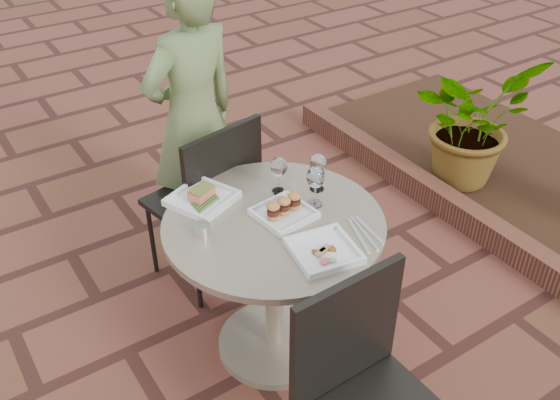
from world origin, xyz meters
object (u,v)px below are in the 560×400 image
chair_near (364,384)px  plate_sliders (284,210)px  diner (193,119)px  chair_far (211,193)px  plate_salmon (202,198)px  cafe_table (274,267)px  plate_tuna (324,250)px

chair_near → plate_sliders: (0.16, 0.72, 0.21)m
chair_near → diner: bearing=81.2°
plate_sliders → chair_far: bearing=95.7°
chair_near → plate_salmon: chair_near is taller
plate_sliders → diner: bearing=87.2°
cafe_table → plate_tuna: size_ratio=3.32×
cafe_table → plate_tuna: 0.38m
cafe_table → chair_far: chair_far is taller
chair_far → plate_salmon: 0.38m
cafe_table → diner: 0.94m
plate_salmon → diner: bearing=66.2°
diner → cafe_table: bearing=72.4°
plate_salmon → plate_tuna: plate_salmon is taller
cafe_table → chair_near: (-0.11, -0.72, 0.07)m
plate_sliders → chair_near: bearing=-102.6°
chair_far → diner: diner is taller
cafe_table → plate_salmon: (-0.18, 0.28, 0.26)m
chair_far → diner: (0.10, 0.34, 0.22)m
plate_salmon → plate_sliders: bearing=-50.0°
plate_tuna → diner: bearing=87.6°
chair_far → chair_near: same height
plate_salmon → plate_tuna: 0.59m
chair_far → plate_salmon: chair_far is taller
cafe_table → diner: (0.10, 0.89, 0.29)m
chair_far → chair_near: 1.27m
chair_near → plate_salmon: bearing=92.3°
chair_far → plate_salmon: bearing=46.1°
diner → plate_sliders: diner is taller
plate_sliders → plate_tuna: size_ratio=0.87×
plate_salmon → plate_tuna: bearing=-68.1°
chair_near → diner: size_ratio=0.60×
chair_far → diner: 0.42m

